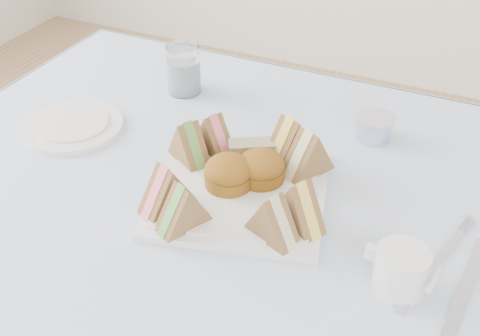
% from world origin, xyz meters
% --- Properties ---
extents(tablecloth, '(1.02, 1.02, 0.01)m').
position_xyz_m(tablecloth, '(0.00, 0.00, 0.74)').
color(tablecloth, '#AEBED8').
rests_on(tablecloth, table).
extents(serving_plate, '(0.30, 0.30, 0.01)m').
position_xyz_m(serving_plate, '(0.04, 0.08, 0.75)').
color(serving_plate, silver).
rests_on(serving_plate, tablecloth).
extents(sandwich_fl_a, '(0.07, 0.09, 0.07)m').
position_xyz_m(sandwich_fl_a, '(-0.03, 0.00, 0.79)').
color(sandwich_fl_a, brown).
rests_on(sandwich_fl_a, serving_plate).
extents(sandwich_fl_b, '(0.07, 0.08, 0.07)m').
position_xyz_m(sandwich_fl_b, '(0.01, -0.02, 0.79)').
color(sandwich_fl_b, brown).
rests_on(sandwich_fl_b, serving_plate).
extents(sandwich_fr_a, '(0.09, 0.07, 0.07)m').
position_xyz_m(sandwich_fr_a, '(0.15, 0.05, 0.79)').
color(sandwich_fr_a, brown).
rests_on(sandwich_fr_a, serving_plate).
extents(sandwich_fr_b, '(0.08, 0.06, 0.07)m').
position_xyz_m(sandwich_fr_b, '(0.12, 0.01, 0.79)').
color(sandwich_fr_b, brown).
rests_on(sandwich_fr_b, serving_plate).
extents(sandwich_bl_a, '(0.09, 0.07, 0.07)m').
position_xyz_m(sandwich_bl_a, '(-0.06, 0.12, 0.79)').
color(sandwich_bl_a, brown).
rests_on(sandwich_bl_a, serving_plate).
extents(sandwich_bl_b, '(0.08, 0.06, 0.07)m').
position_xyz_m(sandwich_bl_b, '(-0.04, 0.16, 0.79)').
color(sandwich_bl_b, brown).
rests_on(sandwich_bl_b, serving_plate).
extents(sandwich_br_a, '(0.07, 0.09, 0.07)m').
position_xyz_m(sandwich_br_a, '(0.12, 0.16, 0.80)').
color(sandwich_br_a, brown).
rests_on(sandwich_br_a, serving_plate).
extents(sandwich_br_b, '(0.07, 0.09, 0.07)m').
position_xyz_m(sandwich_br_b, '(0.08, 0.19, 0.80)').
color(sandwich_br_b, brown).
rests_on(sandwich_br_b, serving_plate).
extents(scone_left, '(0.08, 0.08, 0.05)m').
position_xyz_m(scone_left, '(0.02, 0.08, 0.78)').
color(scone_left, brown).
rests_on(scone_left, serving_plate).
extents(scone_right, '(0.10, 0.10, 0.05)m').
position_xyz_m(scone_right, '(0.06, 0.12, 0.78)').
color(scone_right, brown).
rests_on(scone_right, serving_plate).
extents(pastry_slice, '(0.08, 0.06, 0.03)m').
position_xyz_m(pastry_slice, '(0.03, 0.16, 0.77)').
color(pastry_slice, '#DCC988').
rests_on(pastry_slice, serving_plate).
extents(side_plate, '(0.18, 0.18, 0.01)m').
position_xyz_m(side_plate, '(-0.30, 0.13, 0.75)').
color(side_plate, silver).
rests_on(side_plate, tablecloth).
extents(water_glass, '(0.08, 0.08, 0.09)m').
position_xyz_m(water_glass, '(-0.19, 0.33, 0.79)').
color(water_glass, white).
rests_on(water_glass, tablecloth).
extents(tea_strainer, '(0.09, 0.09, 0.04)m').
position_xyz_m(tea_strainer, '(0.18, 0.32, 0.76)').
color(tea_strainer, silver).
rests_on(tea_strainer, tablecloth).
extents(knife, '(0.04, 0.21, 0.00)m').
position_xyz_m(knife, '(0.37, 0.02, 0.75)').
color(knife, silver).
rests_on(knife, tablecloth).
extents(fork, '(0.06, 0.18, 0.00)m').
position_xyz_m(fork, '(0.33, 0.05, 0.75)').
color(fork, silver).
rests_on(fork, tablecloth).
extents(creamer_jug, '(0.07, 0.07, 0.06)m').
position_xyz_m(creamer_jug, '(0.29, -0.00, 0.77)').
color(creamer_jug, silver).
rests_on(creamer_jug, tablecloth).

